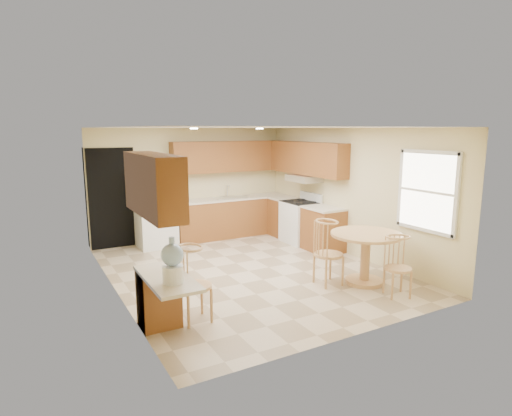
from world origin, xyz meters
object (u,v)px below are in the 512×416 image
chair_table_b (403,262)px  stove (300,221)px  chair_desk (197,278)px  refrigerator (155,206)px  water_crock (173,262)px  chair_table_a (333,248)px  dining_table (366,251)px

chair_table_b → stove: bearing=-78.1°
stove → chair_desk: stove is taller
stove → refrigerator: bearing=157.0°
water_crock → refrigerator: bearing=76.4°
chair_table_b → water_crock: bearing=16.7°
stove → chair_desk: bearing=-142.2°
chair_table_a → dining_table: bearing=76.7°
chair_table_b → water_crock: water_crock is taller
chair_table_a → chair_table_b: bearing=35.5°
dining_table → chair_table_b: bearing=-87.1°
dining_table → chair_desk: (-2.91, -0.07, 0.06)m
water_crock → chair_table_a: bearing=12.8°
refrigerator → chair_table_a: bearing=-64.5°
refrigerator → dining_table: refrigerator is taller
chair_table_a → chair_desk: size_ratio=1.04×
chair_desk → water_crock: water_crock is taller
refrigerator → water_crock: (-1.05, -4.33, 0.14)m
refrigerator → dining_table: (2.31, -3.84, -0.32)m
stove → chair_table_b: (-0.52, -3.36, 0.08)m
stove → dining_table: stove is taller
refrigerator → water_crock: refrigerator is taller
chair_desk → refrigerator: bearing=170.3°
stove → water_crock: bearing=-141.6°
chair_table_b → chair_table_a: bearing=-35.7°
chair_desk → water_crock: bearing=-47.9°
stove → chair_table_a: (-1.11, -2.47, 0.17)m
dining_table → water_crock: bearing=-171.7°
dining_table → water_crock: 3.43m
chair_table_b → water_crock: (-3.40, 0.25, 0.46)m
water_crock → dining_table: bearing=8.3°
chair_table_b → chair_desk: 3.03m
refrigerator → chair_desk: refrigerator is taller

